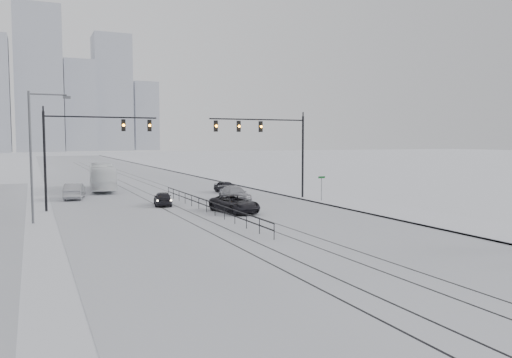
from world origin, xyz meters
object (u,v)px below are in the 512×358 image
sedan_sb_outer (74,191)px  sedan_nb_far (226,187)px  box_truck (102,177)px  sedan_nb_right (235,194)px  sedan_sb_inner (163,199)px  sedan_nb_front (235,204)px

sedan_sb_outer → sedan_nb_far: (15.41, -0.76, -0.13)m
sedan_nb_far → box_truck: bearing=138.5°
sedan_sb_outer → sedan_nb_far: bearing=-172.1°
sedan_nb_right → box_truck: box_truck is taller
sedan_sb_inner → sedan_sb_outer: (-6.62, 8.35, 0.14)m
sedan_nb_right → sedan_nb_far: 7.75m
sedan_sb_inner → sedan_nb_front: 7.69m
sedan_nb_far → box_truck: 14.50m
sedan_sb_inner → box_truck: size_ratio=0.34×
sedan_sb_outer → sedan_nb_right: sedan_sb_outer is taller
sedan_nb_front → sedan_nb_right: 7.10m
sedan_nb_far → box_truck: size_ratio=0.34×
sedan_sb_inner → box_truck: 16.20m
sedan_sb_inner → sedan_nb_right: (6.78, 0.11, 0.07)m
sedan_nb_right → sedan_sb_outer: bearing=149.4°
sedan_nb_right → sedan_nb_front: bearing=-110.9°
box_truck → sedan_nb_far: bearing=149.9°
box_truck → sedan_nb_right: bearing=126.9°
sedan_nb_right → sedan_sb_inner: bearing=-178.1°
sedan_sb_inner → sedan_nb_front: size_ratio=0.73×
sedan_sb_outer → box_truck: (3.55, 7.53, 0.75)m
sedan_nb_front → sedan_nb_far: size_ratio=1.34×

